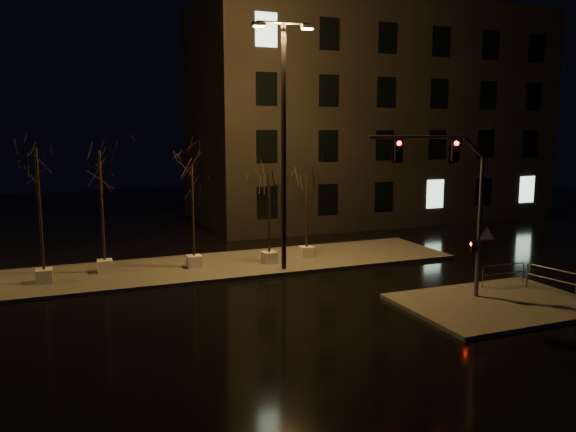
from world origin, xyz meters
name	(u,v)px	position (x,y,z in m)	size (l,w,h in m)	color
ground	(274,302)	(0.00, 0.00, 0.00)	(90.00, 90.00, 0.00)	black
median	(230,265)	(0.00, 6.00, 0.07)	(22.00, 5.00, 0.15)	#45423E
sidewalk_corner	(497,304)	(7.50, -3.50, 0.07)	(7.00, 5.00, 0.15)	#45423E
building	(366,116)	(14.00, 18.00, 7.50)	(25.00, 12.00, 15.00)	black
tree_0	(38,178)	(-8.13, 5.67, 4.51)	(1.80, 1.80, 5.75)	silver
tree_1	(101,178)	(-5.65, 6.54, 4.36)	(1.80, 1.80, 5.55)	silver
tree_2	(192,188)	(-1.75, 5.95, 3.83)	(1.80, 1.80, 4.85)	silver
tree_3	(269,194)	(1.76, 5.42, 3.45)	(1.80, 1.80, 4.35)	silver
tree_4	(307,193)	(3.90, 5.88, 3.36)	(1.80, 1.80, 4.22)	silver
traffic_signal_mast	(455,192)	(6.33, -2.29, 4.15)	(4.73, 1.73, 6.09)	#595C60
streetlight_main	(284,130)	(1.99, 4.11, 6.44)	(2.73, 0.58, 10.89)	black
guard_rail_a	(503,272)	(9.30, -1.81, 0.73)	(2.06, 0.14, 0.89)	#595C60
guard_rail_b	(551,277)	(10.21, -3.37, 0.79)	(0.45, 2.07, 1.00)	#595C60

